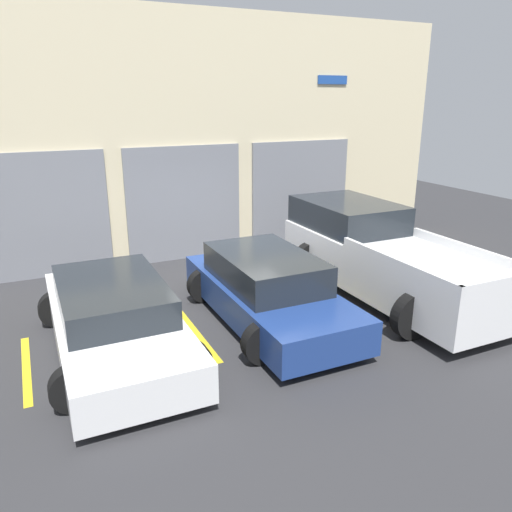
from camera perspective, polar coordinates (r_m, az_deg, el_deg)
The scene contains 9 objects.
ground_plane at distance 10.36m, azimuth -1.85°, elevation -4.60°, with size 28.00×28.00×0.00m, color #2D2D30.
shophouse_building at distance 12.72m, azimuth -8.03°, elevation 12.89°, with size 14.52×0.68×5.92m.
pickup_truck at distance 10.63m, azimuth 13.92°, elevation 0.14°, with size 2.44×5.40×1.73m.
sedan_white at distance 8.35m, azimuth -15.88°, elevation -6.89°, with size 2.21×4.57×1.16m.
sedan_side at distance 9.08m, azimuth 1.25°, elevation -3.86°, with size 2.16×4.35×1.26m.
parking_stripe_far_left at distance 8.50m, azimuth -24.77°, elevation -11.58°, with size 0.12×2.20×0.01m, color gold.
parking_stripe_left at distance 8.83m, azimuth -6.73°, elevation -8.84°, with size 0.12×2.20×0.01m, color gold.
parking_stripe_centre at distance 9.92m, azimuth 8.42°, elevation -5.82°, with size 0.12×2.20×0.01m, color gold.
parking_stripe_right at distance 11.56m, azimuth 19.81°, elevation -3.25°, with size 0.12×2.20×0.01m, color gold.
Camera 1 is at (-3.76, -8.82, 3.93)m, focal length 35.00 mm.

